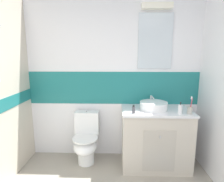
{
  "coord_description": "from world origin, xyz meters",
  "views": [
    {
      "loc": [
        0.06,
        -0.4,
        1.58
      ],
      "look_at": [
        -0.0,
        1.79,
        1.17
      ],
      "focal_mm": 29.58,
      "sensor_mm": 36.0,
      "label": 1
    }
  ],
  "objects": [
    {
      "name": "perfume_flask_small",
      "position": [
        0.28,
        1.91,
        0.9
      ],
      "size": [
        0.04,
        0.03,
        0.11
      ],
      "color": "#4C4C51",
      "rests_on": "vanity_cabinet"
    },
    {
      "name": "soap_dispenser",
      "position": [
        0.87,
        1.91,
        0.91
      ],
      "size": [
        0.05,
        0.05,
        0.16
      ],
      "color": "white",
      "rests_on": "vanity_cabinet"
    },
    {
      "name": "sink_basin",
      "position": [
        0.57,
        2.12,
        0.91
      ],
      "size": [
        0.38,
        0.43,
        0.16
      ],
      "color": "white",
      "rests_on": "vanity_cabinet"
    },
    {
      "name": "vanity_cabinet",
      "position": [
        0.61,
        2.11,
        0.43
      ],
      "size": [
        0.96,
        0.6,
        0.85
      ],
      "color": "beige",
      "rests_on": "ground_plane"
    },
    {
      "name": "toilet",
      "position": [
        -0.4,
        2.16,
        0.36
      ],
      "size": [
        0.37,
        0.5,
        0.77
      ],
      "color": "white",
      "rests_on": "ground_plane"
    },
    {
      "name": "toothbrush_cup",
      "position": [
        1.0,
        1.92,
        0.91
      ],
      "size": [
        0.07,
        0.07,
        0.23
      ],
      "color": "#B2ADA3",
      "rests_on": "vanity_cabinet"
    },
    {
      "name": "wall_back_tiled",
      "position": [
        0.01,
        2.45,
        1.26
      ],
      "size": [
        3.2,
        0.2,
        2.5
      ],
      "color": "white",
      "rests_on": "ground_plane"
    }
  ]
}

